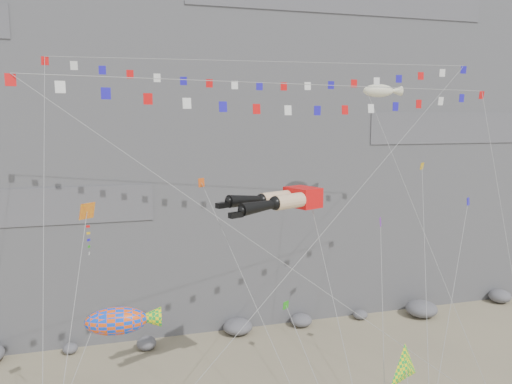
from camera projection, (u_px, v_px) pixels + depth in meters
cliff at (204, 63)px, 54.91m from camera, size 80.00×28.00×50.00m
talus_boulders at (238, 327)px, 44.17m from camera, size 60.00×3.00×1.20m
legs_kite at (280, 200)px, 29.85m from camera, size 6.99×13.47×18.53m
flag_banner_upper at (272, 62)px, 34.28m from camera, size 29.36×14.45×29.94m
flag_banner_lower at (304, 85)px, 28.42m from camera, size 29.48×9.06×25.17m
harlequin_kite at (87, 212)px, 25.78m from camera, size 3.30×9.21×16.45m
fish_windsock at (116, 321)px, 24.35m from camera, size 7.26×4.84×11.13m
delta_kite at (406, 369)px, 25.69m from camera, size 3.70×7.09×8.99m
blimp_windsock at (379, 92)px, 37.79m from camera, size 4.10×13.60×24.65m
small_kite_a at (203, 187)px, 31.26m from camera, size 5.56×12.71×19.69m
small_kite_b at (381, 225)px, 31.70m from camera, size 5.79×11.17×16.93m
small_kite_c at (288, 309)px, 27.49m from camera, size 2.51×8.72×12.00m
small_kite_d at (422, 171)px, 35.40m from camera, size 7.75×13.32×21.23m
small_kite_e at (467, 206)px, 32.44m from camera, size 9.31×9.00×18.04m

